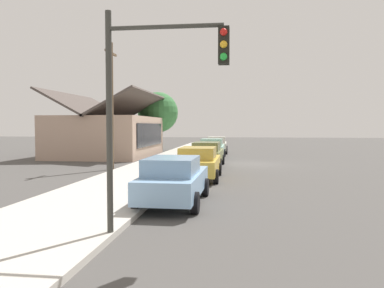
# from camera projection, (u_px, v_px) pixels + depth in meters

# --- Properties ---
(ground_plane) EXTENTS (120.00, 120.00, 0.00)m
(ground_plane) POSITION_uv_depth(u_px,v_px,m) (249.00, 164.00, 25.79)
(ground_plane) COLOR #4C4947
(sidewalk_curb) EXTENTS (60.00, 4.20, 0.16)m
(sidewalk_curb) POSITION_uv_depth(u_px,v_px,m) (169.00, 162.00, 26.49)
(sidewalk_curb) COLOR beige
(sidewalk_curb) RESTS_ON ground
(car_skyblue) EXTENTS (4.69, 2.05, 1.59)m
(car_skyblue) POSITION_uv_depth(u_px,v_px,m) (174.00, 180.00, 12.62)
(car_skyblue) COLOR #8CB7E0
(car_skyblue) RESTS_ON ground
(car_mustard) EXTENTS (4.70, 2.08, 1.59)m
(car_mustard) POSITION_uv_depth(u_px,v_px,m) (199.00, 163.00, 18.43)
(car_mustard) COLOR gold
(car_mustard) RESTS_ON ground
(car_olive) EXTENTS (4.82, 2.08, 1.59)m
(car_olive) POSITION_uv_depth(u_px,v_px,m) (207.00, 154.00, 24.11)
(car_olive) COLOR olive
(car_olive) RESTS_ON ground
(car_seafoam) EXTENTS (4.62, 2.10, 1.59)m
(car_seafoam) POSITION_uv_depth(u_px,v_px,m) (212.00, 148.00, 30.34)
(car_seafoam) COLOR #9ED1BC
(car_seafoam) RESTS_ON ground
(car_ivory) EXTENTS (4.61, 2.20, 1.59)m
(car_ivory) POSITION_uv_depth(u_px,v_px,m) (217.00, 145.00, 35.98)
(car_ivory) COLOR silver
(car_ivory) RESTS_ON ground
(storefront_building) EXTENTS (11.25, 7.73, 5.50)m
(storefront_building) POSITION_uv_depth(u_px,v_px,m) (108.00, 135.00, 32.78)
(storefront_building) COLOR tan
(storefront_building) RESTS_ON ground
(shade_tree) EXTENTS (4.17, 4.17, 6.10)m
(shade_tree) POSITION_uv_depth(u_px,v_px,m) (158.00, 112.00, 39.14)
(shade_tree) COLOR brown
(shade_tree) RESTS_ON ground
(traffic_light_main) EXTENTS (0.37, 2.79, 5.20)m
(traffic_light_main) POSITION_uv_depth(u_px,v_px,m) (155.00, 86.00, 8.43)
(traffic_light_main) COLOR #383833
(traffic_light_main) RESTS_ON ground
(utility_pole_wooden) EXTENTS (1.80, 0.24, 7.50)m
(utility_pole_wooden) POSITION_uv_depth(u_px,v_px,m) (111.00, 104.00, 22.33)
(utility_pole_wooden) COLOR brown
(utility_pole_wooden) RESTS_ON ground
(fire_hydrant_red) EXTENTS (0.22, 0.22, 0.71)m
(fire_hydrant_red) POSITION_uv_depth(u_px,v_px,m) (176.00, 164.00, 21.18)
(fire_hydrant_red) COLOR red
(fire_hydrant_red) RESTS_ON sidewalk_curb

